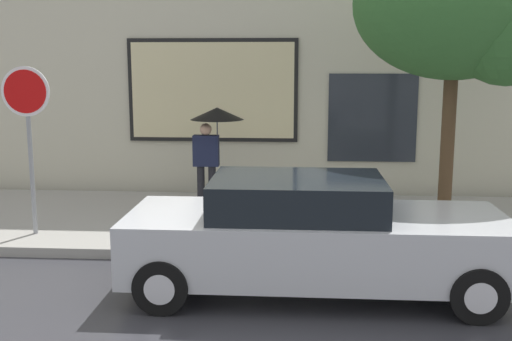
{
  "coord_description": "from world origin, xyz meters",
  "views": [
    {
      "loc": [
        0.45,
        -7.36,
        2.84
      ],
      "look_at": [
        -0.2,
        1.8,
        1.2
      ],
      "focal_mm": 42.92,
      "sensor_mm": 36.0,
      "label": 1
    }
  ],
  "objects_px": {
    "fire_hydrant": "(327,211)",
    "pedestrian_with_umbrella": "(214,129)",
    "stop_sign": "(27,117)",
    "parked_car": "(312,236)",
    "street_tree": "(466,9)"
  },
  "relations": [
    {
      "from": "fire_hydrant",
      "to": "street_tree",
      "type": "distance_m",
      "value": 3.69
    },
    {
      "from": "fire_hydrant",
      "to": "stop_sign",
      "type": "xyz_separation_m",
      "value": [
        -4.6,
        -0.27,
        1.47
      ]
    },
    {
      "from": "pedestrian_with_umbrella",
      "to": "stop_sign",
      "type": "height_order",
      "value": "stop_sign"
    },
    {
      "from": "fire_hydrant",
      "to": "street_tree",
      "type": "height_order",
      "value": "street_tree"
    },
    {
      "from": "street_tree",
      "to": "fire_hydrant",
      "type": "bearing_deg",
      "value": -173.61
    },
    {
      "from": "parked_car",
      "to": "pedestrian_with_umbrella",
      "type": "bearing_deg",
      "value": 115.25
    },
    {
      "from": "stop_sign",
      "to": "fire_hydrant",
      "type": "bearing_deg",
      "value": 3.42
    },
    {
      "from": "parked_car",
      "to": "stop_sign",
      "type": "bearing_deg",
      "value": 157.67
    },
    {
      "from": "pedestrian_with_umbrella",
      "to": "street_tree",
      "type": "height_order",
      "value": "street_tree"
    },
    {
      "from": "pedestrian_with_umbrella",
      "to": "stop_sign",
      "type": "xyz_separation_m",
      "value": [
        -2.6,
        -1.89,
        0.37
      ]
    },
    {
      "from": "fire_hydrant",
      "to": "pedestrian_with_umbrella",
      "type": "height_order",
      "value": "pedestrian_with_umbrella"
    },
    {
      "from": "parked_car",
      "to": "pedestrian_with_umbrella",
      "type": "relative_size",
      "value": 2.47
    },
    {
      "from": "fire_hydrant",
      "to": "stop_sign",
      "type": "bearing_deg",
      "value": -176.58
    },
    {
      "from": "street_tree",
      "to": "stop_sign",
      "type": "height_order",
      "value": "street_tree"
    },
    {
      "from": "parked_car",
      "to": "stop_sign",
      "type": "distance_m",
      "value": 4.86
    }
  ]
}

